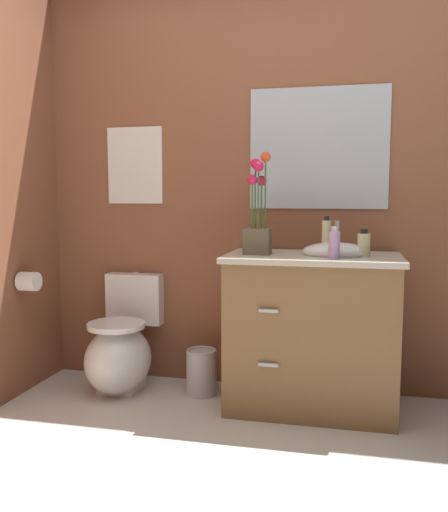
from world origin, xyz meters
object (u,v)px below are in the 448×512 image
(trash_bin, at_px, (202,372))
(lotion_bottle, at_px, (334,244))
(soap_bottle, at_px, (326,237))
(toilet_paper_roll, at_px, (29,281))
(wall_mirror, at_px, (318,148))
(vanity_cabinet, at_px, (312,330))
(flower_vase, at_px, (258,223))
(wall_poster, at_px, (135,166))
(hand_wash_bottle, at_px, (364,244))
(toilet, at_px, (121,350))

(trash_bin, bearing_deg, lotion_bottle, -17.43)
(soap_bottle, distance_m, lotion_bottle, 0.24)
(soap_bottle, distance_m, toilet_paper_roll, 1.73)
(wall_mirror, bearing_deg, toilet_paper_roll, -164.05)
(vanity_cabinet, relative_size, flower_vase, 1.87)
(lotion_bottle, bearing_deg, vanity_cabinet, 122.41)
(wall_poster, bearing_deg, trash_bin, -25.22)
(hand_wash_bottle, bearing_deg, soap_bottle, 152.74)
(flower_vase, distance_m, soap_bottle, 0.38)
(vanity_cabinet, bearing_deg, wall_mirror, 90.53)
(lotion_bottle, relative_size, trash_bin, 0.61)
(toilet, relative_size, vanity_cabinet, 0.67)
(vanity_cabinet, distance_m, hand_wash_bottle, 0.55)
(trash_bin, bearing_deg, flower_vase, -14.90)
(vanity_cabinet, distance_m, wall_mirror, 1.05)
(toilet, height_order, toilet_paper_roll, toilet_paper_roll)
(lotion_bottle, bearing_deg, soap_bottle, 102.11)
(lotion_bottle, distance_m, toilet_paper_roll, 1.76)
(lotion_bottle, distance_m, hand_wash_bottle, 0.20)
(vanity_cabinet, relative_size, lotion_bottle, 6.25)
(trash_bin, relative_size, wall_poster, 0.57)
(toilet, relative_size, toilet_paper_roll, 6.27)
(trash_bin, bearing_deg, toilet, -175.94)
(wall_poster, bearing_deg, toilet_paper_roll, -136.12)
(soap_bottle, bearing_deg, lotion_bottle, -77.89)
(vanity_cabinet, height_order, wall_mirror, wall_mirror)
(toilet_paper_roll, bearing_deg, soap_bottle, 7.50)
(toilet, bearing_deg, toilet_paper_roll, -157.85)
(flower_vase, relative_size, hand_wash_bottle, 3.76)
(toilet, height_order, soap_bottle, soap_bottle)
(toilet, distance_m, trash_bin, 0.51)
(wall_mirror, bearing_deg, toilet, -166.80)
(vanity_cabinet, xyz_separation_m, wall_mirror, (-0.00, 0.29, 1.01))
(soap_bottle, bearing_deg, flower_vase, -167.16)
(vanity_cabinet, xyz_separation_m, flower_vase, (-0.30, -0.03, 0.58))
(wall_poster, bearing_deg, wall_mirror, 0.00)
(soap_bottle, relative_size, hand_wash_bottle, 1.41)
(trash_bin, height_order, wall_mirror, wall_mirror)
(hand_wash_bottle, height_order, wall_mirror, wall_mirror)
(toilet, bearing_deg, wall_poster, 90.00)
(soap_bottle, bearing_deg, vanity_cabinet, -140.44)
(toilet, distance_m, lotion_bottle, 1.45)
(toilet, bearing_deg, soap_bottle, 1.23)
(vanity_cabinet, distance_m, wall_poster, 1.50)
(lotion_bottle, height_order, wall_mirror, wall_mirror)
(flower_vase, distance_m, lotion_bottle, 0.45)
(vanity_cabinet, bearing_deg, soap_bottle, 39.56)
(toilet_paper_roll, bearing_deg, lotion_bottle, -0.26)
(trash_bin, distance_m, wall_mirror, 1.48)
(lotion_bottle, relative_size, wall_poster, 0.35)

